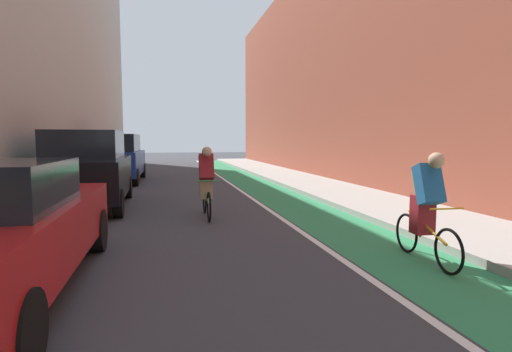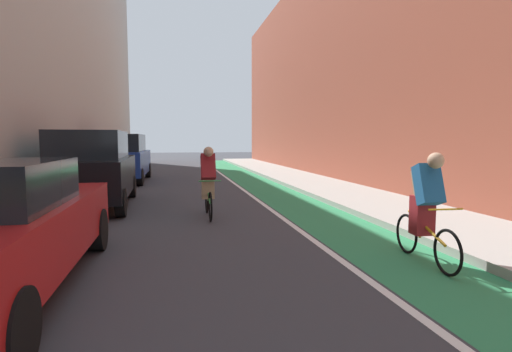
{
  "view_description": "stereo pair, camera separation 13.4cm",
  "coord_description": "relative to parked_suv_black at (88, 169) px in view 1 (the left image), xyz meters",
  "views": [
    {
      "loc": [
        -0.6,
        4.24,
        1.76
      ],
      "look_at": [
        0.94,
        11.04,
        1.12
      ],
      "focal_mm": 28.03,
      "sensor_mm": 36.0,
      "label": 1
    },
    {
      "loc": [
        -0.47,
        4.22,
        1.76
      ],
      "look_at": [
        0.94,
        11.04,
        1.12
      ],
      "focal_mm": 28.03,
      "sensor_mm": 36.0,
      "label": 2
    }
  ],
  "objects": [
    {
      "name": "parked_suv_black",
      "position": [
        0.0,
        0.0,
        0.0
      ],
      "size": [
        2.0,
        4.35,
        1.98
      ],
      "color": "black",
      "rests_on": "ground"
    },
    {
      "name": "sidewalk_right",
      "position": [
        7.41,
        2.87,
        -0.95
      ],
      "size": [
        2.51,
        40.02,
        0.14
      ],
      "primitive_type": "cube",
      "color": "#A8A59E",
      "rests_on": "ground"
    },
    {
      "name": "building_facade_right",
      "position": [
        9.86,
        4.87,
        4.15
      ],
      "size": [
        2.4,
        36.02,
        10.32
      ],
      "primitive_type": "cube",
      "color": "#9E4C38",
      "rests_on": "ground"
    },
    {
      "name": "parked_suv_blue",
      "position": [
        -0.0,
        6.47,
        0.0
      ],
      "size": [
        2.01,
        4.6,
        1.98
      ],
      "color": "navy",
      "rests_on": "ground"
    },
    {
      "name": "cyclist_trailing",
      "position": [
        2.83,
        -1.92,
        -0.17
      ],
      "size": [
        0.48,
        1.7,
        1.61
      ],
      "color": "black",
      "rests_on": "ground"
    },
    {
      "name": "bike_lane_paint",
      "position": [
        5.35,
        2.87,
        -1.01
      ],
      "size": [
        1.6,
        40.02,
        0.0
      ],
      "primitive_type": "cube",
      "color": "#2D8451",
      "rests_on": "ground"
    },
    {
      "name": "cyclist_mid",
      "position": [
        5.56,
        -5.95,
        -0.17
      ],
      "size": [
        0.48,
        1.66,
        1.59
      ],
      "color": "black",
      "rests_on": "ground"
    },
    {
      "name": "ground_plane",
      "position": [
        2.55,
        0.87,
        -1.02
      ],
      "size": [
        88.04,
        88.04,
        0.0
      ],
      "primitive_type": "plane",
      "color": "#38383D"
    },
    {
      "name": "lane_divider_stripe",
      "position": [
        4.45,
        2.87,
        -1.01
      ],
      "size": [
        0.12,
        40.02,
        0.0
      ],
      "primitive_type": "cube",
      "color": "white",
      "rests_on": "ground"
    }
  ]
}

